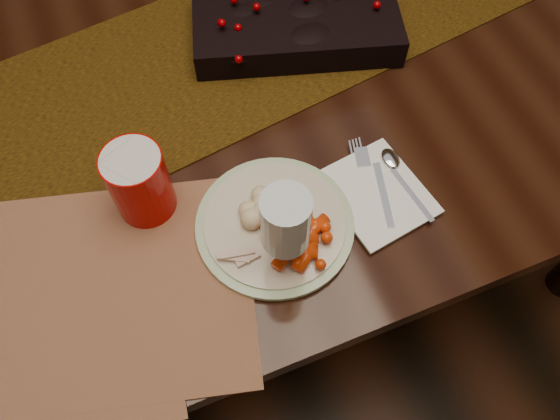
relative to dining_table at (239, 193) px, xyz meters
name	(u,v)px	position (x,y,z in m)	size (l,w,h in m)	color
floor	(247,257)	(0.00, 0.00, -0.38)	(5.00, 5.00, 0.00)	black
dining_table	(239,193)	(0.00, 0.00, 0.00)	(1.80, 1.00, 0.75)	black
table_runner	(237,48)	(0.05, 0.08, 0.38)	(1.85, 0.38, 0.00)	black
centerpiece	(296,21)	(0.16, 0.06, 0.42)	(0.37, 0.19, 0.07)	black
placemat_main	(93,291)	(-0.30, -0.30, 0.38)	(0.46, 0.33, 0.00)	brown
placemat_second	(20,343)	(-0.41, -0.33, 0.38)	(0.42, 0.31, 0.00)	brown
dinner_plate	(275,224)	(-0.02, -0.30, 0.39)	(0.24, 0.24, 0.01)	beige
baby_carrots	(305,242)	(0.00, -0.35, 0.40)	(0.11, 0.09, 0.02)	red
mashed_potatoes	(251,206)	(-0.05, -0.27, 0.41)	(0.08, 0.07, 0.04)	tan
turkey_shreds	(235,257)	(-0.10, -0.34, 0.40)	(0.08, 0.07, 0.02)	tan
napkin	(377,193)	(0.15, -0.31, 0.38)	(0.14, 0.16, 0.01)	white
fork	(378,185)	(0.15, -0.29, 0.39)	(0.02, 0.15, 0.00)	white
spoon	(405,183)	(0.20, -0.31, 0.39)	(0.03, 0.14, 0.00)	#B3B6D2
red_cup	(140,183)	(-0.19, -0.19, 0.44)	(0.09, 0.09, 0.12)	#AF0300
wine_glass	(285,237)	(-0.03, -0.36, 0.47)	(0.07, 0.07, 0.18)	white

